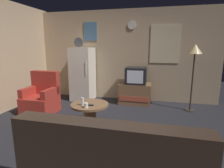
{
  "coord_description": "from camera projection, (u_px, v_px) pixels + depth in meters",
  "views": [
    {
      "loc": [
        0.98,
        -2.82,
        1.55
      ],
      "look_at": [
        0.05,
        0.9,
        0.75
      ],
      "focal_mm": 29.5,
      "sensor_mm": 36.0,
      "label": 1
    }
  ],
  "objects": [
    {
      "name": "mug_ceramic_white",
      "position": [
        86.0,
        105.0,
        3.26
      ],
      "size": [
        0.08,
        0.08,
        0.09
      ],
      "primitive_type": "cylinder",
      "color": "silver",
      "rests_on": "coffee_table"
    },
    {
      "name": "fridge",
      "position": [
        83.0,
        74.0,
        5.3
      ],
      "size": [
        0.6,
        0.62,
        1.77
      ],
      "color": "silver",
      "rests_on": "ground_plane"
    },
    {
      "name": "wine_glass",
      "position": [
        83.0,
        102.0,
        3.38
      ],
      "size": [
        0.05,
        0.05,
        0.15
      ],
      "primitive_type": "cylinder",
      "color": "silver",
      "rests_on": "coffee_table"
    },
    {
      "name": "standing_lamp",
      "position": [
        195.0,
        54.0,
        4.22
      ],
      "size": [
        0.32,
        0.32,
        1.59
      ],
      "color": "#332D28",
      "rests_on": "ground_plane"
    },
    {
      "name": "ground_plane",
      "position": [
        97.0,
        136.0,
        3.23
      ],
      "size": [
        12.0,
        12.0,
        0.0
      ],
      "primitive_type": "plane",
      "color": "#232328"
    },
    {
      "name": "wall_with_art",
      "position": [
        123.0,
        55.0,
        5.3
      ],
      "size": [
        5.2,
        0.12,
        2.54
      ],
      "color": "tan",
      "rests_on": "ground_plane"
    },
    {
      "name": "coffee_table",
      "position": [
        90.0,
        115.0,
        3.54
      ],
      "size": [
        0.72,
        0.72,
        0.47
      ],
      "color": "brown",
      "rests_on": "ground_plane"
    },
    {
      "name": "tv_stand",
      "position": [
        135.0,
        93.0,
        5.0
      ],
      "size": [
        0.84,
        0.53,
        0.55
      ],
      "color": "brown",
      "rests_on": "ground_plane"
    },
    {
      "name": "crt_tv",
      "position": [
        136.0,
        76.0,
        4.9
      ],
      "size": [
        0.54,
        0.51,
        0.44
      ],
      "color": "black",
      "rests_on": "tv_stand"
    },
    {
      "name": "remote_control",
      "position": [
        89.0,
        105.0,
        3.38
      ],
      "size": [
        0.16,
        0.07,
        0.02
      ],
      "primitive_type": "cube",
      "rotation": [
        0.0,
        0.0,
        0.19
      ],
      "color": "black",
      "rests_on": "coffee_table"
    },
    {
      "name": "armchair",
      "position": [
        42.0,
        98.0,
        4.32
      ],
      "size": [
        0.68,
        0.68,
        0.96
      ],
      "color": "#A52D23",
      "rests_on": "ground_plane"
    }
  ]
}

